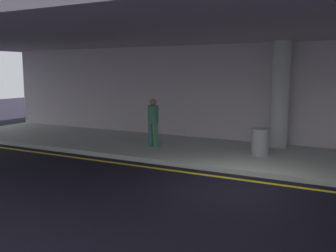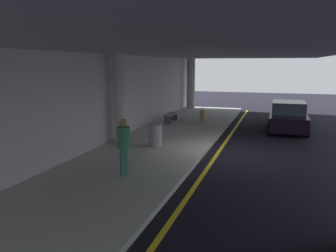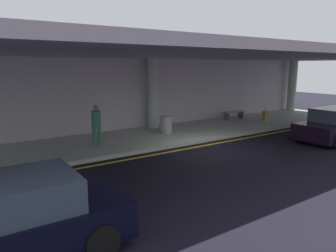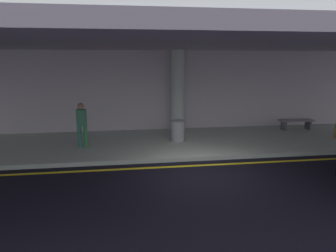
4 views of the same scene
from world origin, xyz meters
TOP-DOWN VIEW (x-y plane):
  - ground_plane at (0.00, 0.00)m, footprint 60.00×60.00m
  - sidewalk at (0.00, 3.10)m, footprint 26.00×4.20m
  - lane_stripe_yellow at (0.00, 0.58)m, footprint 26.00×0.14m
  - support_column_far_left at (0.00, 4.64)m, footprint 0.60×0.60m
  - support_column_left_mid at (12.00, 4.64)m, footprint 0.60×0.60m
  - ceiling_overhang at (0.00, 2.60)m, footprint 28.00×13.20m
  - terminal_back_wall at (0.00, 5.35)m, footprint 26.00×0.30m
  - car_black at (-8.11, -3.77)m, footprint 4.10×1.92m
  - car_black_no2 at (5.64, -2.08)m, footprint 4.10×1.92m
  - traveler_with_luggage at (-3.95, 2.73)m, footprint 0.38×0.38m
  - suitcase_upright_primary at (6.62, 2.61)m, footprint 0.36×0.22m
  - bench_metal at (5.61, 4.22)m, footprint 1.60×0.50m
  - trash_bin_steel at (-0.25, 3.07)m, footprint 0.56×0.56m

SIDE VIEW (x-z plane):
  - ground_plane at x=0.00m, z-range 0.00..0.00m
  - lane_stripe_yellow at x=0.00m, z-range 0.00..0.01m
  - sidewalk at x=0.00m, z-range 0.00..0.15m
  - suitcase_upright_primary at x=6.62m, z-range 0.01..0.91m
  - bench_metal at x=5.61m, z-range 0.26..0.74m
  - trash_bin_steel at x=-0.25m, z-range 0.15..1.00m
  - car_black at x=-8.11m, z-range -0.04..1.46m
  - car_black_no2 at x=5.64m, z-range -0.04..1.46m
  - traveler_with_luggage at x=-3.95m, z-range 0.27..1.95m
  - terminal_back_wall at x=0.00m, z-range 0.00..3.80m
  - support_column_far_left at x=0.00m, z-range 0.15..3.80m
  - support_column_left_mid at x=12.00m, z-range 0.15..3.80m
  - ceiling_overhang at x=0.00m, z-range 3.80..4.10m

